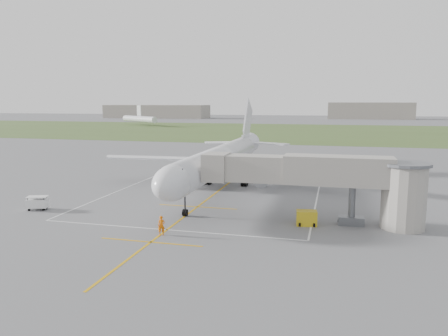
% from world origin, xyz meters
% --- Properties ---
extents(ground, '(700.00, 700.00, 0.00)m').
position_xyz_m(ground, '(0.00, 0.00, 0.00)').
color(ground, '#555558').
rests_on(ground, ground).
extents(grass_strip, '(700.00, 120.00, 0.02)m').
position_xyz_m(grass_strip, '(0.00, 130.00, 0.01)').
color(grass_strip, '#3F5425').
rests_on(grass_strip, ground).
extents(apron_markings, '(28.20, 60.00, 0.01)m').
position_xyz_m(apron_markings, '(0.00, -5.82, 0.01)').
color(apron_markings, '#CA910B').
rests_on(apron_markings, ground).
extents(airliner, '(38.93, 46.75, 13.52)m').
position_xyz_m(airliner, '(-0.00, 0.75, 4.39)').
color(airliner, silver).
rests_on(airliner, ground).
extents(jet_bridge, '(23.40, 5.00, 7.20)m').
position_xyz_m(jet_bridge, '(15.72, -13.50, 4.74)').
color(jet_bridge, gray).
rests_on(jet_bridge, ground).
extents(gpu_unit, '(2.25, 1.71, 1.57)m').
position_xyz_m(gpu_unit, '(13.50, -14.86, 0.77)').
color(gpu_unit, gold).
rests_on(gpu_unit, ground).
extents(baggage_cart, '(2.64, 2.06, 1.61)m').
position_xyz_m(baggage_cart, '(-18.02, -16.06, 0.83)').
color(baggage_cart, silver).
rests_on(baggage_cart, ground).
extents(ramp_worker_nose, '(0.81, 0.67, 1.90)m').
position_xyz_m(ramp_worker_nose, '(0.14, -21.74, 0.95)').
color(ramp_worker_nose, '#DA6006').
rests_on(ramp_worker_nose, ground).
extents(ramp_worker_wing, '(1.00, 0.88, 1.71)m').
position_xyz_m(ramp_worker_wing, '(-6.29, 2.34, 0.85)').
color(ramp_worker_wing, '#F15707').
rests_on(ramp_worker_wing, ground).
extents(distant_hangars, '(345.00, 49.00, 12.00)m').
position_xyz_m(distant_hangars, '(-16.15, 265.19, 5.17)').
color(distant_hangars, gray).
rests_on(distant_hangars, ground).
extents(distant_aircraft, '(211.86, 53.75, 8.85)m').
position_xyz_m(distant_aircraft, '(6.21, 171.86, 3.59)').
color(distant_aircraft, silver).
rests_on(distant_aircraft, ground).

